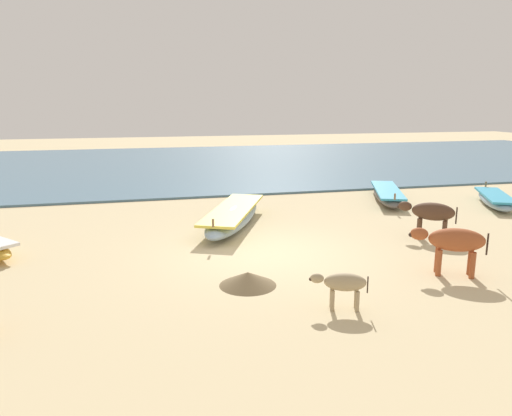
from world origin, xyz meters
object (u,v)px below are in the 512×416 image
object	(u,v)px
fishing_boat_4	(387,194)
cow_second_adult_rust	(454,242)
fishing_boat_3	(495,199)
cow_adult_dark	(431,213)
fishing_boat_0	(233,216)
calf_far_dun	(343,283)

from	to	relation	value
fishing_boat_4	cow_second_adult_rust	bearing A→B (deg)	2.89
fishing_boat_3	fishing_boat_4	xyz separation A→B (m)	(-3.10, 1.70, 0.01)
cow_adult_dark	cow_second_adult_rust	distance (m)	2.71
fishing_boat_0	fishing_boat_4	world-z (taller)	fishing_boat_0
cow_adult_dark	calf_far_dun	world-z (taller)	cow_adult_dark
cow_second_adult_rust	cow_adult_dark	bearing A→B (deg)	-86.85
fishing_boat_4	calf_far_dun	world-z (taller)	calf_far_dun
fishing_boat_0	calf_far_dun	bearing A→B (deg)	30.48
cow_second_adult_rust	fishing_boat_3	bearing A→B (deg)	-108.07
fishing_boat_3	fishing_boat_4	size ratio (longest dim) A/B	0.79
fishing_boat_3	calf_far_dun	bearing A→B (deg)	155.15
fishing_boat_0	cow_second_adult_rust	size ratio (longest dim) A/B	3.32
fishing_boat_0	fishing_boat_4	xyz separation A→B (m)	(6.04, 2.10, -0.05)
cow_adult_dark	calf_far_dun	distance (m)	5.27
fishing_boat_3	cow_second_adult_rust	xyz separation A→B (m)	(-5.66, -5.47, 0.49)
fishing_boat_4	calf_far_dun	distance (m)	9.79
calf_far_dun	cow_second_adult_rust	xyz separation A→B (m)	(2.84, 0.99, 0.24)
fishing_boat_3	calf_far_dun	size ratio (longest dim) A/B	3.42
fishing_boat_0	fishing_boat_3	distance (m)	9.15
fishing_boat_0	fishing_boat_3	bearing A→B (deg)	116.93
fishing_boat_4	cow_adult_dark	xyz separation A→B (m)	(-1.42, -4.71, 0.45)
fishing_boat_4	fishing_boat_0	bearing A→B (deg)	-48.30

